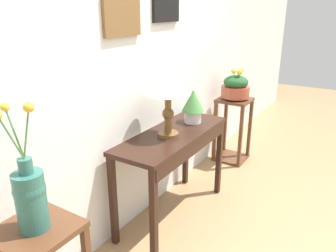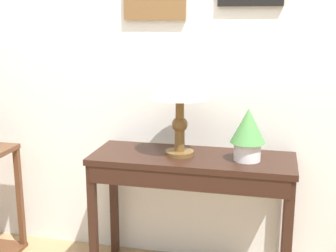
# 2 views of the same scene
# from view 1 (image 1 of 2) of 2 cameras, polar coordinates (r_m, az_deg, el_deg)

# --- Properties ---
(back_wall_with_art) EXTENTS (9.00, 0.13, 2.80)m
(back_wall_with_art) POSITION_cam_1_polar(r_m,az_deg,el_deg) (2.55, -6.51, 12.57)
(back_wall_with_art) COLOR silver
(back_wall_with_art) RESTS_ON ground
(console_table) EXTENTS (1.17, 0.43, 0.77)m
(console_table) POSITION_cam_1_polar(r_m,az_deg,el_deg) (2.67, 1.30, -3.51)
(console_table) COLOR black
(console_table) RESTS_ON ground
(table_lamp) EXTENTS (0.34, 0.34, 0.54)m
(table_lamp) POSITION_cam_1_polar(r_m,az_deg,el_deg) (2.46, 0.01, 7.26)
(table_lamp) COLOR brown
(table_lamp) RESTS_ON console_table
(potted_plant_on_console) EXTENTS (0.19, 0.19, 0.29)m
(potted_plant_on_console) POSITION_cam_1_polar(r_m,az_deg,el_deg) (2.84, 4.37, 3.77)
(potted_plant_on_console) COLOR silver
(potted_plant_on_console) RESTS_ON console_table
(flower_vase_tall_left) EXTENTS (0.18, 0.17, 0.61)m
(flower_vase_tall_left) POSITION_cam_1_polar(r_m,az_deg,el_deg) (1.64, -22.83, -10.83)
(flower_vase_tall_left) COLOR #2D665B
(flower_vase_tall_left) RESTS_ON pedestal_stand_left
(pedestal_stand_right) EXTENTS (0.36, 0.36, 0.75)m
(pedestal_stand_right) POSITION_cam_1_polar(r_m,az_deg,el_deg) (3.92, 11.13, -0.63)
(pedestal_stand_right) COLOR #56331E
(pedestal_stand_right) RESTS_ON ground
(planter_bowl_wide_right) EXTENTS (0.32, 0.32, 0.34)m
(planter_bowl_wide_right) POSITION_cam_1_polar(r_m,az_deg,el_deg) (3.77, 11.65, 6.66)
(planter_bowl_wide_right) COLOR #9E4733
(planter_bowl_wide_right) RESTS_ON pedestal_stand_right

